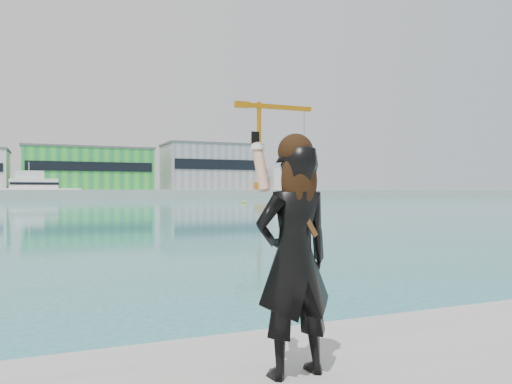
# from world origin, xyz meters

# --- Properties ---
(far_quay) EXTENTS (320.00, 40.00, 2.00)m
(far_quay) POSITION_xyz_m (0.00, 130.00, 1.00)
(far_quay) COLOR #9E9E99
(far_quay) RESTS_ON ground
(warehouse_green) EXTENTS (30.60, 16.36, 10.50)m
(warehouse_green) POSITION_xyz_m (8.00, 127.98, 7.26)
(warehouse_green) COLOR green
(warehouse_green) RESTS_ON far_quay
(warehouse_grey_right) EXTENTS (25.50, 15.35, 12.50)m
(warehouse_grey_right) POSITION_xyz_m (40.00, 127.98, 8.26)
(warehouse_grey_right) COLOR gray
(warehouse_grey_right) RESTS_ON far_quay
(ancillary_shed) EXTENTS (12.00, 10.00, 6.00)m
(ancillary_shed) POSITION_xyz_m (62.00, 126.00, 5.00)
(ancillary_shed) COLOR silver
(ancillary_shed) RESTS_ON far_quay
(dock_crane) EXTENTS (23.00, 4.00, 24.00)m
(dock_crane) POSITION_xyz_m (53.20, 122.00, 15.07)
(dock_crane) COLOR orange
(dock_crane) RESTS_ON far_quay
(flagpole_right) EXTENTS (1.28, 0.16, 8.00)m
(flagpole_right) POSITION_xyz_m (22.09, 121.00, 6.54)
(flagpole_right) COLOR silver
(flagpole_right) RESTS_ON far_quay
(motor_yacht) EXTENTS (17.91, 7.16, 8.13)m
(motor_yacht) POSITION_xyz_m (-3.88, 117.49, 2.28)
(motor_yacht) COLOR white
(motor_yacht) RESTS_ON ground
(buoy_near) EXTENTS (0.50, 0.50, 0.50)m
(buoy_near) POSITION_xyz_m (26.31, 68.33, 0.00)
(buoy_near) COLOR yellow
(buoy_near) RESTS_ON ground
(woman) EXTENTS (0.64, 0.45, 1.76)m
(woman) POSITION_xyz_m (-0.41, -0.18, 1.69)
(woman) COLOR black
(woman) RESTS_ON near_quay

